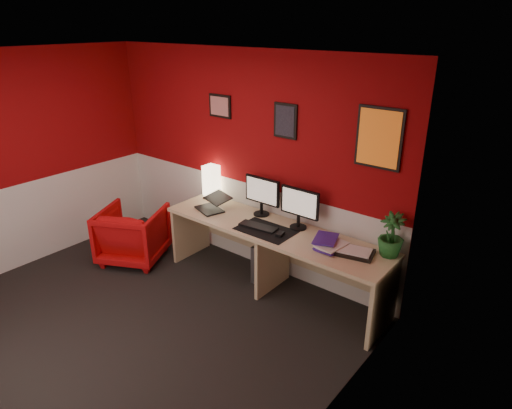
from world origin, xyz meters
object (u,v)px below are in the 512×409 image
monitor_right (299,202)px  potted_plant (391,235)px  monitor_left (262,190)px  armchair (133,234)px  pc_tower (269,259)px  desk (273,259)px  laptop (209,201)px  zen_tray (354,252)px  shoji_lamp (212,183)px

monitor_right → potted_plant: 1.00m
monitor_left → potted_plant: size_ratio=1.38×
monitor_left → armchair: 1.73m
monitor_left → pc_tower: monitor_left is taller
desk → laptop: size_ratio=7.88×
laptop → zen_tray: size_ratio=0.94×
desk → armchair: 1.81m
laptop → armchair: 1.10m
monitor_left → monitor_right: size_ratio=1.00×
shoji_lamp → monitor_left: size_ratio=0.69×
pc_tower → shoji_lamp: bearing=170.5°
zen_tray → shoji_lamp: bearing=174.7°
monitor_right → pc_tower: monitor_right is taller
shoji_lamp → monitor_right: 1.30m
shoji_lamp → potted_plant: bearing=-0.3°
monitor_left → armchair: monitor_left is taller
monitor_right → pc_tower: bearing=-178.1°
shoji_lamp → monitor_right: size_ratio=0.69×
shoji_lamp → monitor_right: bearing=-2.0°
armchair → monitor_right: bearing=173.2°
armchair → potted_plant: bearing=167.3°
zen_tray → armchair: (-2.66, -0.56, -0.41)m
zen_tray → monitor_right: bearing=168.8°
shoji_lamp → zen_tray: (2.02, -0.19, -0.18)m
laptop → monitor_right: monitor_right is taller
desk → zen_tray: 1.00m
pc_tower → monitor_left: bearing=156.4°
desk → shoji_lamp: bearing=168.6°
monitor_right → laptop: bearing=-167.3°
monitor_right → monitor_left: bearing=176.2°
laptop → zen_tray: (1.79, 0.10, -0.09)m
shoji_lamp → pc_tower: size_ratio=0.89×
potted_plant → laptop: bearing=-172.5°
desk → laptop: bearing=-175.9°
armchair → zen_tray: bearing=165.0°
laptop → armchair: size_ratio=0.45×
shoji_lamp → armchair: shoji_lamp is taller
desk → armchair: bearing=-163.1°
desk → potted_plant: bearing=10.0°
monitor_left → monitor_right: bearing=-3.8°
zen_tray → potted_plant: potted_plant is taller
shoji_lamp → laptop: bearing=-51.1°
monitor_right → zen_tray: 0.79m
desk → monitor_right: 0.71m
monitor_left → zen_tray: size_ratio=1.66×
laptop → zen_tray: laptop is taller
desk → monitor_left: 0.76m
laptop → armchair: laptop is taller
monitor_right → potted_plant: (0.99, 0.03, -0.08)m
laptop → potted_plant: 2.08m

